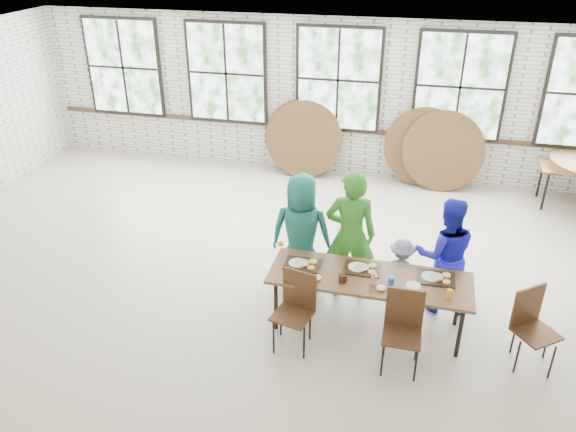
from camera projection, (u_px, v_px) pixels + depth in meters
The scene contains 11 objects.
room at pixel (338, 82), 10.50m from camera, with size 12.00×12.00×12.00m.
dining_table at pixel (369, 280), 6.69m from camera, with size 2.41×0.83×0.74m.
chair_near_left at pixel (296, 303), 6.50m from camera, with size 0.50×0.49×0.95m.
chair_near_right at pixel (403, 323), 6.18m from camera, with size 0.42×0.41×0.95m.
chair_spare at pixel (531, 321), 6.22m from camera, with size 0.58×0.58×0.95m.
adult_teal at pixel (301, 234), 7.38m from camera, with size 0.82×0.53×1.68m, color #1D6E64.
adult_green at pixel (350, 235), 7.22m from camera, with size 0.66×0.43×1.81m, color #2F7920.
toddler at pixel (401, 271), 7.28m from camera, with size 0.60×0.34×0.92m, color #1C1542.
adult_blue at pixel (445, 255), 7.03m from camera, with size 0.76×0.59×1.56m, color #1C1FC9.
tabletop_clutter at pixel (376, 277), 6.62m from camera, with size 2.04×0.60×0.11m.
round_tops_leaning at pixel (367, 144), 10.70m from camera, with size 4.19×0.49×1.49m.
Camera 1 is at (1.52, -5.96, 4.47)m, focal length 35.00 mm.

